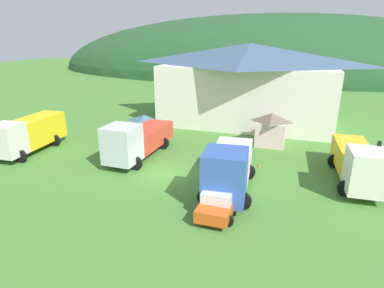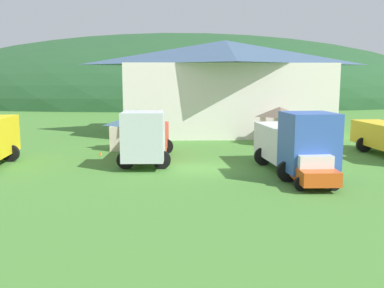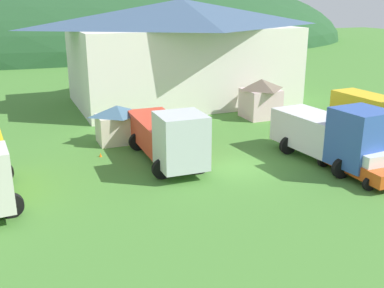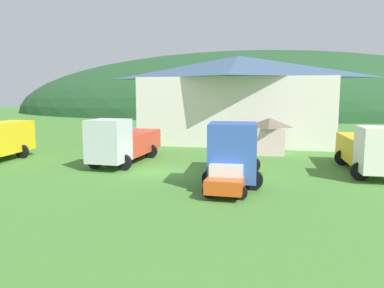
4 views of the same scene
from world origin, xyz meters
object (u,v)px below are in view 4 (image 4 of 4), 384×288
Objects in this scene: play_shed_pink at (269,135)px; tow_truck_silver at (123,142)px; box_truck_blue at (234,151)px; traffic_cone_near_pickup at (262,166)px; depot_building at (238,98)px; traffic_cone_mid_row at (97,156)px; heavy_rig_striped at (368,149)px; service_pickup_orange at (229,175)px; play_shed_cream at (128,138)px.

tow_truck_silver is at bearing -145.58° from play_shed_pink.
box_truck_blue reaches higher than traffic_cone_near_pickup.
depot_building reaches higher than traffic_cone_mid_row.
heavy_rig_striped is at bearing -8.41° from traffic_cone_near_pickup.
tow_truck_silver is at bearing -114.28° from depot_building.
service_pickup_orange reaches higher than traffic_cone_mid_row.
heavy_rig_striped is at bearing -13.71° from play_shed_cream.
service_pickup_orange is (10.47, -11.00, -0.46)m from play_shed_cream.
tow_truck_silver is at bearing -118.40° from box_truck_blue.
box_truck_blue is 9.28m from heavy_rig_striped.
play_shed_cream is at bearing 163.33° from traffic_cone_near_pickup.
tow_truck_silver reaches higher than service_pickup_orange.
depot_building is 33.19× the size of traffic_cone_near_pickup.
service_pickup_orange is at bearing -55.01° from heavy_rig_striped.
traffic_cone_mid_row is at bearing -161.54° from play_shed_pink.
play_shed_pink is 0.37× the size of heavy_rig_striped.
play_shed_cream is 13.63m from box_truck_blue.
play_shed_pink reaches higher than play_shed_cream.
depot_building reaches higher than tow_truck_silver.
heavy_rig_striped is at bearing -45.60° from play_shed_pink.
traffic_cone_near_pickup is at bearing -92.96° from play_shed_pink.
depot_building is at bearing 50.84° from traffic_cone_mid_row.
play_shed_pink is 0.58× the size of service_pickup_orange.
tow_truck_silver is 10.63m from service_pickup_orange.
tow_truck_silver reaches higher than play_shed_cream.
heavy_rig_striped is 10.47m from service_pickup_orange.
tow_truck_silver reaches higher than play_shed_pink.
traffic_cone_mid_row is (-1.72, -2.49, -1.29)m from play_shed_cream.
heavy_rig_striped reaches higher than play_shed_pink.
tow_truck_silver is 13.79× the size of traffic_cone_near_pickup.
box_truck_blue is 12.32× the size of traffic_cone_near_pickup.
traffic_cone_mid_row is at bearing -124.51° from tow_truck_silver.
play_shed_pink is 9.37m from heavy_rig_striped.
traffic_cone_near_pickup is (10.10, 1.45, -1.65)m from tow_truck_silver.
depot_building is 16.86m from tow_truck_silver.
box_truck_blue is at bearing -178.24° from service_pickup_orange.
play_shed_pink is at bearing -138.67° from heavy_rig_striped.
play_shed_pink reaches higher than service_pickup_orange.
service_pickup_orange is (-8.22, -6.44, -0.79)m from heavy_rig_striped.
tow_truck_silver is 1.12× the size of box_truck_blue.
play_shed_pink is at bearing 9.97° from play_shed_cream.
traffic_cone_near_pickup reaches higher than traffic_cone_mid_row.
play_shed_cream is (-8.56, -10.12, -3.41)m from depot_building.
box_truck_blue is at bearing -105.25° from traffic_cone_near_pickup.
heavy_rig_striped is at bearing 128.54° from service_pickup_orange.
service_pickup_orange is (-1.67, -13.13, -0.77)m from play_shed_pink.
tow_truck_silver is 9.47m from box_truck_blue.
tow_truck_silver is (-6.82, -15.12, -3.05)m from depot_building.
depot_building is 18.11m from heavy_rig_striped.
traffic_cone_mid_row is at bearing -129.16° from depot_building.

